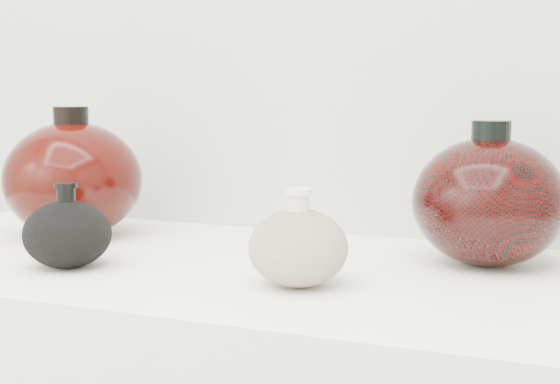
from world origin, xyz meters
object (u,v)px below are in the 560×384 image
at_px(black_gourd_vase, 67,233).
at_px(cream_gourd_vase, 298,247).
at_px(right_round_pot, 489,201).
at_px(left_round_pot, 73,179).

distance_m(black_gourd_vase, cream_gourd_vase, 0.30).
height_order(black_gourd_vase, right_round_pot, right_round_pot).
relative_size(black_gourd_vase, right_round_pot, 0.68).
bearing_deg(left_round_pot, black_gourd_vase, -55.20).
xyz_separation_m(left_round_pot, right_round_pot, (0.61, 0.04, -0.01)).
xyz_separation_m(black_gourd_vase, cream_gourd_vase, (0.30, 0.02, 0.00)).
distance_m(left_round_pot, right_round_pot, 0.61).
distance_m(black_gourd_vase, right_round_pot, 0.54).
distance_m(black_gourd_vase, left_round_pot, 0.22).
distance_m(cream_gourd_vase, right_round_pot, 0.27).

